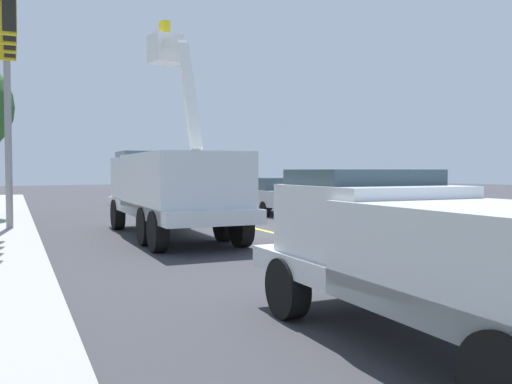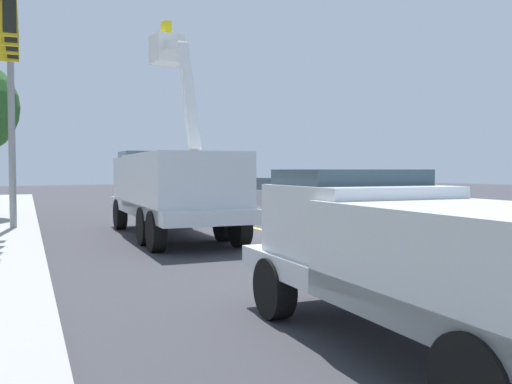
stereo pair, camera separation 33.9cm
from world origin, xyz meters
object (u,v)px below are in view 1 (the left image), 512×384
service_pickup_truck (438,252)px  passing_minivan (266,193)px  utility_bucket_truck (170,184)px  traffic_cone_mid_front (311,243)px  traffic_cone_mid_rear (191,211)px  traffic_signal_mast (7,64)px

service_pickup_truck → passing_minivan: 19.49m
passing_minivan → utility_bucket_truck: bearing=127.1°
utility_bucket_truck → traffic_cone_mid_front: utility_bucket_truck is taller
passing_minivan → service_pickup_truck: bearing=151.1°
traffic_cone_mid_rear → traffic_signal_mast: traffic_signal_mast is taller
utility_bucket_truck → service_pickup_truck: 11.52m
traffic_cone_mid_front → passing_minivan: bearing=-30.0°
service_pickup_truck → traffic_signal_mast: (13.77, 2.25, 4.08)m
utility_bucket_truck → traffic_signal_mast: bearing=59.8°
utility_bucket_truck → passing_minivan: size_ratio=1.68×
traffic_cone_mid_front → traffic_signal_mast: size_ratio=0.09×
traffic_cone_mid_front → traffic_cone_mid_rear: traffic_cone_mid_rear is taller
service_pickup_truck → utility_bucket_truck: bearing=-9.5°
utility_bucket_truck → traffic_cone_mid_front: (-5.47, -1.07, -1.26)m
passing_minivan → traffic_cone_mid_front: bearing=150.0°
service_pickup_truck → traffic_cone_mid_rear: service_pickup_truck is taller
utility_bucket_truck → traffic_cone_mid_rear: 4.70m
utility_bucket_truck → service_pickup_truck: size_ratio=1.45×
utility_bucket_truck → traffic_cone_mid_rear: size_ratio=9.72×
utility_bucket_truck → traffic_cone_mid_front: size_ratio=12.09×
passing_minivan → traffic_cone_mid_front: 12.92m
utility_bucket_truck → traffic_signal_mast: 6.00m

